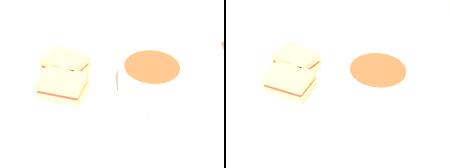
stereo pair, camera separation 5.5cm
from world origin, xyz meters
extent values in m
plane|color=beige|center=(0.00, 0.00, 0.00)|extent=(2.40, 2.40, 0.00)
cylinder|color=white|center=(0.00, 0.00, 0.01)|extent=(0.38, 0.38, 0.02)
torus|color=white|center=(0.00, 0.00, 0.02)|extent=(0.37, 0.37, 0.01)
cylinder|color=white|center=(0.07, 0.01, 0.02)|extent=(0.06, 0.06, 0.01)
cylinder|color=white|center=(0.07, 0.01, 0.05)|extent=(0.11, 0.11, 0.06)
cylinder|color=#B74C23|center=(0.07, 0.01, 0.08)|extent=(0.09, 0.09, 0.01)
cube|color=silver|center=(0.05, -0.08, 0.02)|extent=(0.06, 0.06, 0.00)
ellipsoid|color=silver|center=(0.09, -0.05, 0.02)|extent=(0.04, 0.04, 0.01)
cube|color=tan|center=(-0.10, 0.03, 0.03)|extent=(0.09, 0.07, 0.01)
cube|color=#B72D23|center=(-0.10, 0.03, 0.04)|extent=(0.08, 0.07, 0.01)
cube|color=tan|center=(-0.10, 0.03, 0.05)|extent=(0.09, 0.07, 0.01)
cube|color=tan|center=(-0.08, -0.03, 0.03)|extent=(0.08, 0.06, 0.01)
cube|color=#B72D23|center=(-0.08, -0.03, 0.04)|extent=(0.07, 0.05, 0.01)
cube|color=tan|center=(-0.08, -0.03, 0.05)|extent=(0.08, 0.06, 0.01)
camera|label=1|loc=(0.11, -0.41, 0.39)|focal=50.00mm
camera|label=2|loc=(0.16, -0.39, 0.39)|focal=50.00mm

